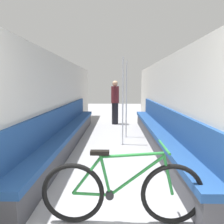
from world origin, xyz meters
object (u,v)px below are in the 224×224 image
Objects in this scene: passenger_standing at (115,102)px; bicycle at (122,192)px; grab_pole_near at (123,103)px; bench_seat_row_left at (68,133)px; grab_pole_far at (126,101)px; bench_seat_row_right at (159,133)px.

bicycle is at bearing 133.59° from passenger_standing.
passenger_standing is (-0.20, 2.69, -0.20)m from grab_pole_near.
grab_pole_far is at bearing 30.55° from bench_seat_row_left.
grab_pole_near reaches higher than bench_seat_row_right.
grab_pole_near is (1.37, 0.13, 0.74)m from bench_seat_row_left.
bicycle is 0.81× the size of grab_pole_far.
grab_pole_near reaches higher than bicycle.
grab_pole_near reaches higher than bench_seat_row_left.
bicycle is (1.27, -2.80, 0.04)m from bench_seat_row_left.
bench_seat_row_right is at bearing 51.06° from bicycle.
passenger_standing is (-0.10, 5.62, 0.50)m from bicycle.
bench_seat_row_left is 3.59× the size of passenger_standing.
grab_pole_near is at bearing 136.86° from passenger_standing.
grab_pole_far is (0.23, 3.68, 0.70)m from bicycle.
bicycle is 3.01m from grab_pole_near.
bench_seat_row_left is 1.89m from grab_pole_far.
grab_pole_far reaches higher than bench_seat_row_left.
bench_seat_row_right is 3.40× the size of bicycle.
bench_seat_row_right is 1.38m from grab_pole_far.
grab_pole_near is at bearing -99.61° from grab_pole_far.
passenger_standing is at bearing 99.62° from grab_pole_far.
bench_seat_row_left is 3.07m from bicycle.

